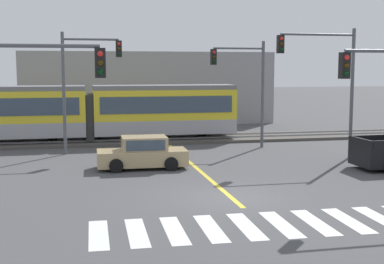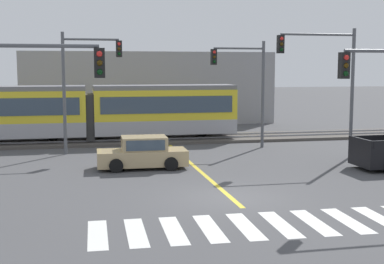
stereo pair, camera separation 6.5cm
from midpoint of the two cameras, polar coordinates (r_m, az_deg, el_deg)
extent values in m
plane|color=#474749|center=(19.77, 4.30, -7.03)|extent=(200.00, 200.00, 0.00)
cube|color=#4C4742|center=(34.69, -2.87, -0.79)|extent=(120.00, 4.00, 0.18)
cube|color=#939399|center=(33.97, -2.68, -0.72)|extent=(120.00, 0.08, 0.10)
cube|color=#939399|center=(35.38, -3.06, -0.41)|extent=(120.00, 0.08, 0.10)
cube|color=#9E9EA3|center=(34.40, -18.70, 0.27)|extent=(9.00, 2.60, 0.90)
cube|color=yellow|center=(34.28, -18.79, 2.60)|extent=(9.00, 2.60, 1.90)
cube|color=#384756|center=(32.97, -19.06, 2.51)|extent=(8.28, 0.04, 1.04)
cube|color=slate|center=(34.22, -18.86, 4.42)|extent=(9.00, 2.39, 0.28)
cylinder|color=black|center=(34.25, -14.56, -0.37)|extent=(0.70, 0.20, 0.70)
cube|color=#9E9EA3|center=(34.58, -2.88, 0.67)|extent=(9.00, 2.60, 0.90)
cube|color=yellow|center=(34.46, -2.89, 2.98)|extent=(9.00, 2.60, 1.90)
cube|color=#384756|center=(33.15, -2.53, 2.91)|extent=(8.28, 0.04, 1.04)
cube|color=slate|center=(34.40, -2.90, 4.79)|extent=(9.00, 2.39, 0.28)
cylinder|color=black|center=(35.11, 1.12, 0.03)|extent=(0.70, 0.20, 0.70)
cylinder|color=black|center=(34.34, -6.95, -0.18)|extent=(0.70, 0.20, 0.70)
cube|color=#2D2D2D|center=(34.09, -10.79, 1.64)|extent=(0.50, 2.34, 2.80)
cube|color=silver|center=(15.81, -9.92, -10.72)|extent=(0.63, 2.81, 0.01)
cube|color=silver|center=(15.86, -5.88, -10.60)|extent=(0.63, 2.81, 0.01)
cube|color=silver|center=(15.98, -1.88, -10.43)|extent=(0.63, 2.81, 0.01)
cube|color=silver|center=(16.17, 2.04, -10.21)|extent=(0.63, 2.81, 0.01)
cube|color=silver|center=(16.44, 5.84, -9.96)|extent=(0.63, 2.81, 0.01)
cube|color=silver|center=(16.77, 9.50, -9.67)|extent=(0.63, 2.81, 0.01)
cube|color=silver|center=(17.17, 13.00, -9.36)|extent=(0.63, 2.81, 0.01)
cube|color=silver|center=(17.62, 16.33, -9.04)|extent=(0.63, 2.81, 0.01)
cube|color=silver|center=(18.14, 19.46, -8.70)|extent=(0.63, 2.81, 0.01)
cube|color=gold|center=(25.49, 0.51, -3.82)|extent=(0.20, 15.00, 0.01)
cube|color=tan|center=(25.37, -5.27, -2.72)|extent=(4.24, 1.80, 0.72)
cube|color=tan|center=(25.27, -5.06, -1.19)|extent=(2.14, 1.57, 0.64)
cube|color=#384756|center=(25.20, -7.33, -1.25)|extent=(0.13, 1.43, 0.52)
cube|color=#384756|center=(24.51, -4.89, -1.45)|extent=(1.79, 0.08, 0.48)
cylinder|color=black|center=(24.49, -8.02, -3.58)|extent=(0.65, 0.24, 0.64)
cylinder|color=black|center=(26.16, -8.19, -2.91)|extent=(0.65, 0.24, 0.64)
cylinder|color=black|center=(24.72, -2.17, -3.42)|extent=(0.65, 0.24, 0.64)
cylinder|color=black|center=(26.38, -2.71, -2.76)|extent=(0.65, 0.24, 0.64)
cube|color=black|center=(27.36, 19.20, -0.67)|extent=(2.70, 0.18, 0.36)
cube|color=black|center=(25.84, 17.61, -1.04)|extent=(0.16, 1.96, 0.36)
cylinder|color=black|center=(27.36, 18.43, -2.59)|extent=(0.81, 0.30, 0.80)
cylinder|color=#515459|center=(31.84, 7.62, 3.95)|extent=(0.18, 0.18, 6.26)
cylinder|color=#515459|center=(31.34, 5.09, 8.88)|extent=(3.00, 0.12, 0.12)
cube|color=black|center=(30.93, 2.39, 8.00)|extent=(0.32, 0.28, 0.90)
sphere|color=red|center=(30.79, 2.46, 8.51)|extent=(0.18, 0.18, 0.18)
sphere|color=#3A2706|center=(30.78, 2.46, 8.01)|extent=(0.18, 0.18, 0.18)
sphere|color=black|center=(30.78, 2.46, 7.50)|extent=(0.18, 0.18, 0.18)
cube|color=black|center=(19.10, 16.00, 6.83)|extent=(0.32, 0.28, 0.90)
sphere|color=red|center=(18.97, 16.24, 7.64)|extent=(0.18, 0.18, 0.18)
sphere|color=#3A2706|center=(18.97, 16.22, 6.82)|extent=(0.18, 0.18, 0.18)
sphere|color=black|center=(18.97, 16.19, 6.01)|extent=(0.18, 0.18, 0.18)
cylinder|color=#515459|center=(29.08, 16.77, 3.90)|extent=(0.18, 0.18, 6.73)
cylinder|color=#515459|center=(28.19, 13.36, 10.08)|extent=(4.00, 0.12, 0.12)
cube|color=black|center=(27.38, 9.49, 9.22)|extent=(0.32, 0.28, 0.90)
sphere|color=red|center=(27.25, 9.62, 9.80)|extent=(0.18, 0.18, 0.18)
sphere|color=#3A2706|center=(27.24, 9.61, 9.23)|extent=(0.18, 0.18, 0.18)
sphere|color=black|center=(27.23, 9.60, 8.66)|extent=(0.18, 0.18, 0.18)
cylinder|color=#515459|center=(16.57, -15.90, 8.84)|extent=(3.50, 0.12, 0.12)
cube|color=black|center=(16.53, -9.74, 7.27)|extent=(0.32, 0.28, 0.90)
sphere|color=red|center=(16.39, -9.74, 8.22)|extent=(0.18, 0.18, 0.18)
sphere|color=#3A2706|center=(16.38, -9.72, 7.27)|extent=(0.18, 0.18, 0.18)
sphere|color=black|center=(16.38, -9.70, 6.33)|extent=(0.18, 0.18, 0.18)
cylinder|color=#515459|center=(29.85, -13.42, 3.99)|extent=(0.18, 0.18, 6.64)
cylinder|color=#515459|center=(29.85, -10.67, 9.69)|extent=(3.00, 0.12, 0.12)
cube|color=black|center=(29.90, -7.74, 8.78)|extent=(0.32, 0.28, 0.90)
sphere|color=red|center=(29.76, -7.72, 9.31)|extent=(0.18, 0.18, 0.18)
sphere|color=#3A2706|center=(29.75, -7.71, 8.79)|extent=(0.18, 0.18, 0.18)
sphere|color=black|center=(29.74, -7.71, 8.27)|extent=(0.18, 0.18, 0.18)
cube|color=gray|center=(46.09, -4.69, 4.74)|extent=(20.72, 6.00, 5.99)
camera|label=1|loc=(0.03, -89.93, 0.01)|focal=50.00mm
camera|label=2|loc=(0.03, 90.07, -0.01)|focal=50.00mm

